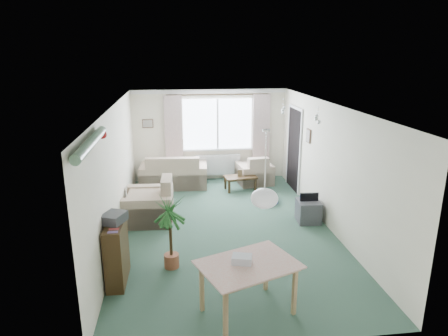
{
  "coord_description": "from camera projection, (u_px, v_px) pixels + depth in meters",
  "views": [
    {
      "loc": [
        -0.94,
        -7.06,
        3.31
      ],
      "look_at": [
        0.0,
        0.3,
        1.15
      ],
      "focal_mm": 32.0,
      "sensor_mm": 36.0,
      "label": 1
    }
  ],
  "objects": [
    {
      "name": "ground",
      "position": [
        226.0,
        229.0,
        7.77
      ],
      "size": [
        6.5,
        6.5,
        0.0
      ],
      "primitive_type": "plane",
      "color": "#2E4D3E"
    },
    {
      "name": "window",
      "position": [
        217.0,
        124.0,
        10.45
      ],
      "size": [
        1.8,
        0.03,
        1.3
      ],
      "primitive_type": "cube",
      "color": "white"
    },
    {
      "name": "curtain_rod",
      "position": [
        218.0,
        95.0,
        10.16
      ],
      "size": [
        2.6,
        0.03,
        0.03
      ],
      "primitive_type": "cube",
      "color": "black"
    },
    {
      "name": "curtain_left",
      "position": [
        174.0,
        134.0,
        10.28
      ],
      "size": [
        0.45,
        0.08,
        2.0
      ],
      "primitive_type": "cube",
      "color": "beige"
    },
    {
      "name": "curtain_right",
      "position": [
        261.0,
        132.0,
        10.56
      ],
      "size": [
        0.45,
        0.08,
        2.0
      ],
      "primitive_type": "cube",
      "color": "beige"
    },
    {
      "name": "radiator",
      "position": [
        218.0,
        165.0,
        10.72
      ],
      "size": [
        1.2,
        0.1,
        0.55
      ],
      "primitive_type": "cube",
      "color": "white"
    },
    {
      "name": "doorway",
      "position": [
        294.0,
        150.0,
        9.82
      ],
      "size": [
        0.03,
        0.95,
        2.0
      ],
      "primitive_type": "cube",
      "color": "black"
    },
    {
      "name": "pendant_lamp",
      "position": [
        264.0,
        198.0,
        5.19
      ],
      "size": [
        0.36,
        0.36,
        0.36
      ],
      "primitive_type": "sphere",
      "color": "white"
    },
    {
      "name": "tinsel_garland",
      "position": [
        91.0,
        143.0,
        4.71
      ],
      "size": [
        1.6,
        1.6,
        0.12
      ],
      "primitive_type": "cylinder",
      "color": "#196626"
    },
    {
      "name": "bauble_cluster_a",
      "position": [
        283.0,
        108.0,
        8.16
      ],
      "size": [
        0.2,
        0.2,
        0.2
      ],
      "primitive_type": "sphere",
      "color": "silver"
    },
    {
      "name": "bauble_cluster_b",
      "position": [
        318.0,
        116.0,
        7.05
      ],
      "size": [
        0.2,
        0.2,
        0.2
      ],
      "primitive_type": "sphere",
      "color": "silver"
    },
    {
      "name": "wall_picture_back",
      "position": [
        148.0,
        124.0,
        10.22
      ],
      "size": [
        0.28,
        0.03,
        0.22
      ],
      "primitive_type": "cube",
      "color": "brown"
    },
    {
      "name": "wall_picture_right",
      "position": [
        309.0,
        136.0,
        8.72
      ],
      "size": [
        0.03,
        0.24,
        0.3
      ],
      "primitive_type": "cube",
      "color": "brown"
    },
    {
      "name": "sofa",
      "position": [
        174.0,
        170.0,
        10.15
      ],
      "size": [
        1.73,
        1.0,
        0.84
      ],
      "primitive_type": "cube",
      "rotation": [
        0.0,
        0.0,
        3.07
      ],
      "color": "beige",
      "rests_on": "ground"
    },
    {
      "name": "armchair_corner",
      "position": [
        254.0,
        169.0,
        10.39
      ],
      "size": [
        0.94,
        0.9,
        0.76
      ],
      "primitive_type": "cube",
      "rotation": [
        0.0,
        0.0,
        3.26
      ],
      "color": "beige",
      "rests_on": "ground"
    },
    {
      "name": "armchair_left",
      "position": [
        148.0,
        199.0,
        8.05
      ],
      "size": [
        1.0,
        1.05,
        0.9
      ],
      "primitive_type": "cube",
      "rotation": [
        0.0,
        0.0,
        -1.62
      ],
      "color": "beige",
      "rests_on": "ground"
    },
    {
      "name": "coffee_table",
      "position": [
        240.0,
        183.0,
        9.94
      ],
      "size": [
        0.83,
        0.54,
        0.35
      ],
      "primitive_type": "cube",
      "rotation": [
        0.0,
        0.0,
        0.15
      ],
      "color": "black",
      "rests_on": "ground"
    },
    {
      "name": "photo_frame",
      "position": [
        240.0,
        173.0,
        9.88
      ],
      "size": [
        0.12,
        0.03,
        0.16
      ],
      "primitive_type": "cube",
      "rotation": [
        0.0,
        0.0,
        -0.09
      ],
      "color": "brown",
      "rests_on": "coffee_table"
    },
    {
      "name": "bookshelf",
      "position": [
        117.0,
        253.0,
        5.88
      ],
      "size": [
        0.27,
        0.77,
        0.94
      ],
      "primitive_type": "cube",
      "rotation": [
        0.0,
        0.0,
        -0.02
      ],
      "color": "black",
      "rests_on": "ground"
    },
    {
      "name": "hifi_box",
      "position": [
        114.0,
        218.0,
        5.77
      ],
      "size": [
        0.4,
        0.43,
        0.14
      ],
      "primitive_type": "cube",
      "rotation": [
        0.0,
        0.0,
        -0.42
      ],
      "color": "#38383D",
      "rests_on": "bookshelf"
    },
    {
      "name": "houseplant",
      "position": [
        170.0,
        233.0,
        6.23
      ],
      "size": [
        0.64,
        0.64,
        1.19
      ],
      "primitive_type": "cylinder",
      "rotation": [
        0.0,
        0.0,
        -0.3
      ],
      "color": "#22652C",
      "rests_on": "ground"
    },
    {
      "name": "dining_table",
      "position": [
        248.0,
        289.0,
        5.19
      ],
      "size": [
        1.31,
        1.1,
        0.7
      ],
      "primitive_type": "cube",
      "rotation": [
        0.0,
        0.0,
        0.37
      ],
      "color": "tan",
      "rests_on": "ground"
    },
    {
      "name": "gift_box",
      "position": [
        242.0,
        260.0,
        5.09
      ],
      "size": [
        0.29,
        0.24,
        0.12
      ],
      "primitive_type": "cube",
      "rotation": [
        0.0,
        0.0,
        -0.27
      ],
      "color": "#BBBAC5",
      "rests_on": "dining_table"
    },
    {
      "name": "tv_cube",
      "position": [
        308.0,
        211.0,
        8.06
      ],
      "size": [
        0.48,
        0.52,
        0.44
      ],
      "primitive_type": "cube",
      "rotation": [
        0.0,
        0.0,
        -0.07
      ],
      "color": "#35363A",
      "rests_on": "ground"
    },
    {
      "name": "pet_bed",
      "position": [
        266.0,
        200.0,
        9.15
      ],
      "size": [
        0.73,
        0.73,
        0.11
      ],
      "primitive_type": "cylinder",
      "rotation": [
        0.0,
        0.0,
        -0.42
      ],
      "color": "navy",
      "rests_on": "ground"
    }
  ]
}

